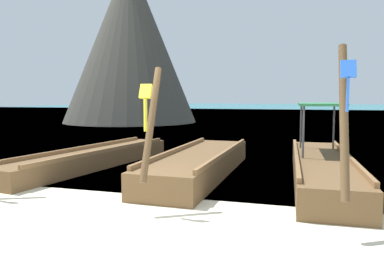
% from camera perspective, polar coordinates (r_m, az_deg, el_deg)
% --- Properties ---
extents(ground, '(120.00, 120.00, 0.00)m').
position_cam_1_polar(ground, '(5.89, -10.74, -14.75)').
color(ground, beige).
extents(sea_water, '(120.00, 120.00, 0.00)m').
position_cam_1_polar(sea_water, '(66.79, 14.12, 2.87)').
color(sea_water, '#147A89').
rests_on(sea_water, ground).
extents(longtail_boat_pink_ribbon, '(1.98, 6.79, 2.63)m').
position_cam_1_polar(longtail_boat_pink_ribbon, '(10.77, -15.11, -4.54)').
color(longtail_boat_pink_ribbon, brown).
rests_on(longtail_boat_pink_ribbon, ground).
extents(longtail_boat_yellow_ribbon, '(1.51, 6.30, 2.50)m').
position_cam_1_polar(longtail_boat_yellow_ribbon, '(9.35, 1.20, -5.53)').
color(longtail_boat_yellow_ribbon, brown).
rests_on(longtail_boat_yellow_ribbon, ground).
extents(longtail_boat_blue_ribbon, '(1.40, 7.00, 2.76)m').
position_cam_1_polar(longtail_boat_blue_ribbon, '(9.20, 19.40, -5.68)').
color(longtail_boat_blue_ribbon, brown).
rests_on(longtail_boat_blue_ribbon, ground).
extents(karst_rock, '(10.80, 10.61, 13.30)m').
position_cam_1_polar(karst_rock, '(30.85, -9.91, 12.83)').
color(karst_rock, '#47443D').
rests_on(karst_rock, ground).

